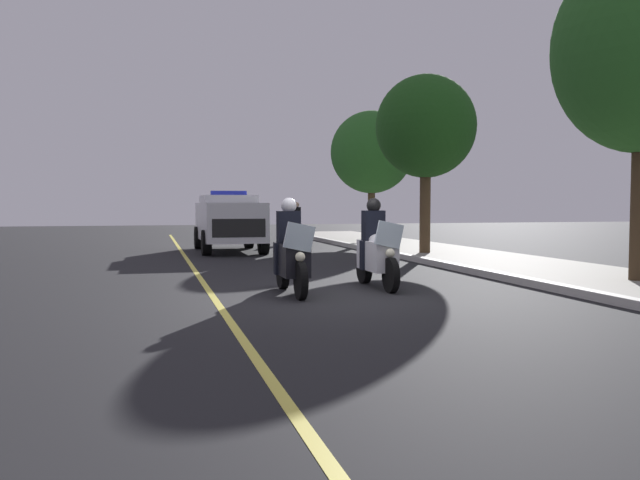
{
  "coord_description": "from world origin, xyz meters",
  "views": [
    {
      "loc": [
        10.93,
        -3.25,
        1.61
      ],
      "look_at": [
        -1.53,
        0.0,
        0.9
      ],
      "focal_mm": 36.93,
      "sensor_mm": 36.0,
      "label": 1
    }
  ],
  "objects_px": {
    "tree_far_back": "(426,127)",
    "tree_behind_suv": "(372,152)",
    "police_motorcycle_lead_right": "(377,251)",
    "cyclist_background": "(297,222)",
    "police_suv": "(229,220)",
    "police_motorcycle_lead_left": "(291,255)"
  },
  "relations": [
    {
      "from": "tree_far_back",
      "to": "tree_behind_suv",
      "type": "height_order",
      "value": "tree_far_back"
    },
    {
      "from": "police_motorcycle_lead_right",
      "to": "tree_far_back",
      "type": "relative_size",
      "value": 0.39
    },
    {
      "from": "cyclist_background",
      "to": "tree_behind_suv",
      "type": "relative_size",
      "value": 0.33
    },
    {
      "from": "police_suv",
      "to": "tree_far_back",
      "type": "height_order",
      "value": "tree_far_back"
    },
    {
      "from": "police_motorcycle_lead_right",
      "to": "tree_behind_suv",
      "type": "distance_m",
      "value": 15.14
    },
    {
      "from": "police_motorcycle_lead_right",
      "to": "police_suv",
      "type": "distance_m",
      "value": 10.49
    },
    {
      "from": "police_suv",
      "to": "cyclist_background",
      "type": "xyz_separation_m",
      "value": [
        -4.43,
        3.33,
        -0.22
      ]
    },
    {
      "from": "tree_behind_suv",
      "to": "tree_far_back",
      "type": "bearing_deg",
      "value": -5.56
    },
    {
      "from": "police_motorcycle_lead_left",
      "to": "police_suv",
      "type": "distance_m",
      "value": 10.8
    },
    {
      "from": "tree_behind_suv",
      "to": "police_motorcycle_lead_right",
      "type": "bearing_deg",
      "value": -18.68
    },
    {
      "from": "police_motorcycle_lead_right",
      "to": "cyclist_background",
      "type": "relative_size",
      "value": 1.22
    },
    {
      "from": "cyclist_background",
      "to": "tree_far_back",
      "type": "relative_size",
      "value": 0.32
    },
    {
      "from": "tree_far_back",
      "to": "police_motorcycle_lead_left",
      "type": "bearing_deg",
      "value": -38.15
    },
    {
      "from": "police_motorcycle_lead_right",
      "to": "police_suv",
      "type": "bearing_deg",
      "value": -171.24
    },
    {
      "from": "police_motorcycle_lead_right",
      "to": "police_suv",
      "type": "xyz_separation_m",
      "value": [
        -10.36,
        -1.6,
        0.37
      ]
    },
    {
      "from": "police_motorcycle_lead_left",
      "to": "police_motorcycle_lead_right",
      "type": "xyz_separation_m",
      "value": [
        -0.43,
        1.77,
        0.0
      ]
    },
    {
      "from": "police_motorcycle_lead_left",
      "to": "tree_behind_suv",
      "type": "bearing_deg",
      "value": 155.76
    },
    {
      "from": "police_motorcycle_lead_right",
      "to": "police_suv",
      "type": "height_order",
      "value": "police_suv"
    },
    {
      "from": "tree_far_back",
      "to": "police_motorcycle_lead_right",
      "type": "bearing_deg",
      "value": -30.15
    },
    {
      "from": "police_motorcycle_lead_left",
      "to": "tree_behind_suv",
      "type": "distance_m",
      "value": 16.16
    },
    {
      "from": "police_suv",
      "to": "cyclist_background",
      "type": "bearing_deg",
      "value": 143.09
    },
    {
      "from": "police_suv",
      "to": "tree_behind_suv",
      "type": "height_order",
      "value": "tree_behind_suv"
    }
  ]
}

